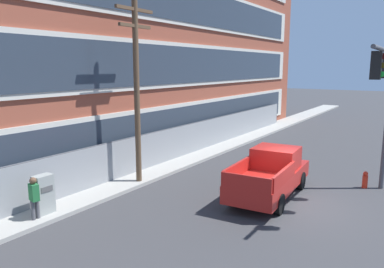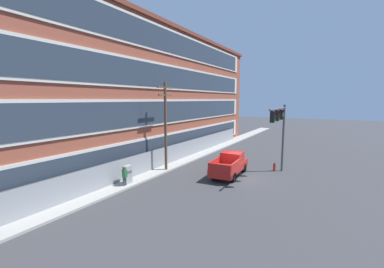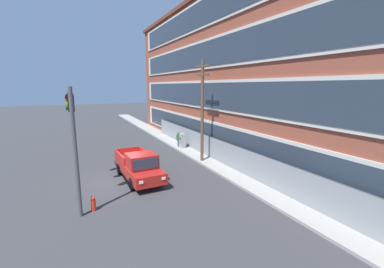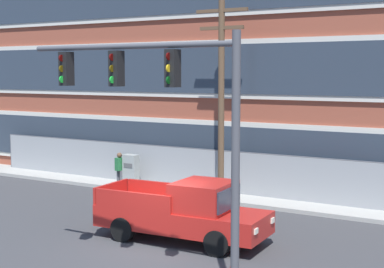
{
  "view_description": "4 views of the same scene",
  "coord_description": "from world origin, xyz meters",
  "px_view_note": "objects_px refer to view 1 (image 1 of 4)",
  "views": [
    {
      "loc": [
        -14.3,
        -4.51,
        5.49
      ],
      "look_at": [
        -2.65,
        3.03,
        2.98
      ],
      "focal_mm": 35.0,
      "sensor_mm": 36.0,
      "label": 1
    },
    {
      "loc": [
        -21.09,
        -7.16,
        6.84
      ],
      "look_at": [
        -2.21,
        3.5,
        3.92
      ],
      "focal_mm": 24.0,
      "sensor_mm": 36.0,
      "label": 2
    },
    {
      "loc": [
        17.19,
        -2.92,
        6.4
      ],
      "look_at": [
        2.43,
        4.1,
        3.32
      ],
      "focal_mm": 24.0,
      "sensor_mm": 36.0,
      "label": 3
    },
    {
      "loc": [
        10.05,
        -14.73,
        5.42
      ],
      "look_at": [
        -1.75,
        5.1,
        3.0
      ],
      "focal_mm": 55.0,
      "sensor_mm": 36.0,
      "label": 4
    }
  ],
  "objects_px": {
    "pedestrian_near_cabinet": "(34,197)",
    "pickup_truck_red": "(271,174)",
    "fire_hydrant": "(365,180)",
    "utility_pole_near_corner": "(137,85)",
    "electrical_cabinet": "(44,196)"
  },
  "relations": [
    {
      "from": "pedestrian_near_cabinet",
      "to": "pickup_truck_red",
      "type": "bearing_deg",
      "value": -39.25
    },
    {
      "from": "fire_hydrant",
      "to": "utility_pole_near_corner",
      "type": "bearing_deg",
      "value": 119.76
    },
    {
      "from": "utility_pole_near_corner",
      "to": "electrical_cabinet",
      "type": "xyz_separation_m",
      "value": [
        -4.92,
        0.3,
        -3.86
      ]
    },
    {
      "from": "utility_pole_near_corner",
      "to": "electrical_cabinet",
      "type": "bearing_deg",
      "value": 176.5
    },
    {
      "from": "utility_pole_near_corner",
      "to": "pedestrian_near_cabinet",
      "type": "xyz_separation_m",
      "value": [
        -5.43,
        0.1,
        -3.69
      ]
    },
    {
      "from": "electrical_cabinet",
      "to": "pedestrian_near_cabinet",
      "type": "xyz_separation_m",
      "value": [
        -0.51,
        -0.2,
        0.17
      ]
    },
    {
      "from": "pickup_truck_red",
      "to": "fire_hydrant",
      "type": "distance_m",
      "value": 4.72
    },
    {
      "from": "pedestrian_near_cabinet",
      "to": "fire_hydrant",
      "type": "bearing_deg",
      "value": -40.82
    },
    {
      "from": "pickup_truck_red",
      "to": "utility_pole_near_corner",
      "type": "bearing_deg",
      "value": 107.29
    },
    {
      "from": "pickup_truck_red",
      "to": "utility_pole_near_corner",
      "type": "xyz_separation_m",
      "value": [
        -1.81,
        5.82,
        3.71
      ]
    },
    {
      "from": "fire_hydrant",
      "to": "pickup_truck_red",
      "type": "bearing_deg",
      "value": 136.07
    },
    {
      "from": "pickup_truck_red",
      "to": "electrical_cabinet",
      "type": "distance_m",
      "value": 9.1
    },
    {
      "from": "fire_hydrant",
      "to": "pedestrian_near_cabinet",
      "type": "bearing_deg",
      "value": 139.18
    },
    {
      "from": "pedestrian_near_cabinet",
      "to": "fire_hydrant",
      "type": "height_order",
      "value": "pedestrian_near_cabinet"
    },
    {
      "from": "utility_pole_near_corner",
      "to": "fire_hydrant",
      "type": "height_order",
      "value": "utility_pole_near_corner"
    }
  ]
}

